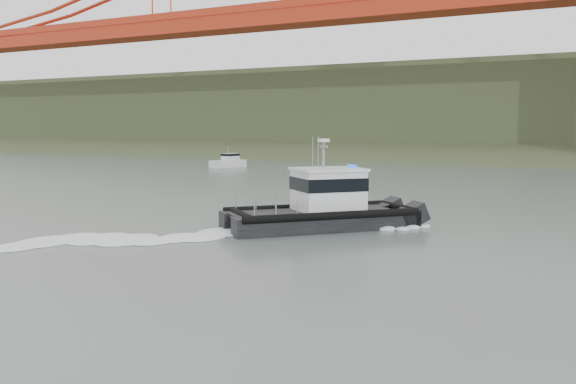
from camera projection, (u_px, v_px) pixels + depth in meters
name	position (u px, v px, depth m)	size (l,w,h in m)	color
ground	(138.00, 292.00, 20.33)	(400.00, 400.00, 0.00)	#46544F
headlands	(558.00, 118.00, 129.54)	(500.00, 105.36, 27.12)	#354729
patrol_boat	(323.00, 205.00, 33.08)	(9.22, 9.75, 4.78)	black
motorboat	(229.00, 162.00, 83.30)	(2.80, 5.41, 2.84)	silver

